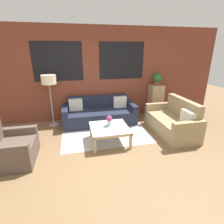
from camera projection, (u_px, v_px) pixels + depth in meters
name	position (u px, v px, depth m)	size (l,w,h in m)	color
ground_plane	(107.00, 159.00, 3.60)	(16.00, 16.00, 0.00)	brown
wall_back_brick	(91.00, 74.00, 5.36)	(8.40, 0.09, 2.80)	brown
rug	(105.00, 132.00, 4.77)	(2.29, 1.72, 0.00)	#BCB7B2
couch_dark	(99.00, 114.00, 5.32)	(2.15, 0.88, 0.78)	#1E2338
settee_vintage	(173.00, 122.00, 4.64)	(0.80, 1.61, 0.92)	#99845B
armchair_corner	(11.00, 149.00, 3.45)	(0.80, 0.93, 0.84)	brown
coffee_table	(109.00, 129.00, 4.14)	(0.88, 0.88, 0.40)	silver
floor_lamp	(49.00, 82.00, 4.80)	(0.40, 0.40, 1.48)	#B2B2B7
drawer_cabinet	(155.00, 101.00, 5.84)	(0.41, 0.41, 1.04)	tan
potted_plant	(157.00, 78.00, 5.59)	(0.29, 0.29, 0.39)	brown
flower_vase	(109.00, 120.00, 4.15)	(0.15, 0.15, 0.26)	#ADBCC6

